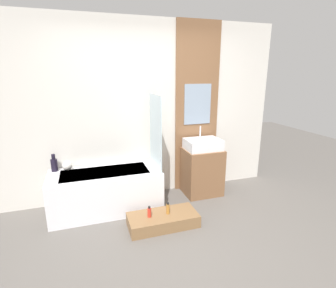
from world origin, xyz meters
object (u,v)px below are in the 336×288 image
(sink, at_px, (203,144))
(vase_round_light, at_px, (67,166))
(wooden_step_bench, at_px, (163,220))
(bathtub, at_px, (106,191))
(bottle_soap_primary, at_px, (149,212))
(vase_tall_dark, at_px, (54,164))
(bottle_soap_secondary, at_px, (168,209))

(sink, xyz_separation_m, vase_round_light, (-1.96, 0.14, -0.17))
(wooden_step_bench, xyz_separation_m, vase_round_light, (-1.11, 0.84, 0.56))
(bathtub, distance_m, vase_round_light, 0.63)
(wooden_step_bench, xyz_separation_m, bottle_soap_primary, (-0.17, 0.00, 0.14))
(bottle_soap_primary, bearing_deg, vase_round_light, 137.98)
(vase_tall_dark, relative_size, vase_round_light, 1.80)
(wooden_step_bench, height_order, bottle_soap_primary, bottle_soap_primary)
(vase_tall_dark, relative_size, bottle_soap_primary, 1.68)
(vase_tall_dark, bearing_deg, bottle_soap_secondary, -32.93)
(vase_round_light, height_order, bottle_soap_secondary, vase_round_light)
(wooden_step_bench, height_order, bottle_soap_secondary, bottle_soap_secondary)
(bottle_soap_secondary, bearing_deg, vase_tall_dark, 147.07)
(vase_tall_dark, xyz_separation_m, vase_round_light, (0.16, -0.02, -0.03))
(sink, bearing_deg, wooden_step_bench, -140.67)
(vase_tall_dark, xyz_separation_m, bottle_soap_secondary, (1.33, -0.86, -0.44))
(vase_round_light, distance_m, bottle_soap_primary, 1.32)
(bathtub, relative_size, vase_tall_dark, 6.21)
(vase_round_light, bearing_deg, sink, -4.12)
(bottle_soap_primary, height_order, bottle_soap_secondary, bottle_soap_secondary)
(sink, bearing_deg, bottle_soap_secondary, -138.44)
(bottle_soap_primary, bearing_deg, vase_tall_dark, 141.76)
(bathtub, bearing_deg, vase_tall_dark, 159.72)
(vase_round_light, bearing_deg, wooden_step_bench, -37.24)
(sink, xyz_separation_m, bottle_soap_primary, (-1.03, -0.70, -0.59))
(bathtub, distance_m, vase_tall_dark, 0.78)
(vase_tall_dark, height_order, bottle_soap_secondary, vase_tall_dark)
(bathtub, relative_size, sink, 2.80)
(sink, bearing_deg, vase_round_light, 175.88)
(vase_round_light, bearing_deg, vase_tall_dark, 172.16)
(vase_tall_dark, bearing_deg, vase_round_light, -7.84)
(wooden_step_bench, relative_size, vase_round_light, 6.56)
(sink, distance_m, vase_round_light, 1.97)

